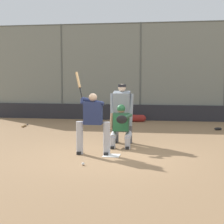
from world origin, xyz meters
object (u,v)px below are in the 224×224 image
batter_at_plate (93,121)px  equipment_bag_dugout_side (132,118)px  spare_bat_by_padding (109,125)px  catcher_behind_plate (121,125)px  fielding_glove_on_dirt (218,129)px  baseball_loose (83,164)px  spare_bat_near_backstop (24,126)px  umpire_home (122,111)px

batter_at_plate → equipment_bag_dugout_side: (-0.21, -7.42, -0.72)m
spare_bat_by_padding → equipment_bag_dugout_side: equipment_bag_dugout_side is taller
catcher_behind_plate → fielding_glove_on_dirt: size_ratio=4.33×
baseball_loose → catcher_behind_plate: bearing=-103.2°
spare_bat_near_backstop → fielding_glove_on_dirt: bearing=86.8°
fielding_glove_on_dirt → equipment_bag_dugout_side: (3.58, -2.18, 0.11)m
umpire_home → spare_bat_near_backstop: bearing=-34.6°
spare_bat_by_padding → baseball_loose: size_ratio=9.58×
baseball_loose → spare_bat_by_padding: bearing=-85.1°
equipment_bag_dugout_side → spare_bat_near_backstop: bearing=30.3°
umpire_home → spare_bat_by_padding: umpire_home is taller
spare_bat_near_backstop → spare_bat_by_padding: (-3.44, -0.76, 0.00)m
spare_bat_near_backstop → baseball_loose: (-4.04, 6.23, 0.00)m
catcher_behind_plate → baseball_loose: 2.48m
batter_at_plate → spare_bat_by_padding: size_ratio=3.09×
catcher_behind_plate → spare_bat_by_padding: size_ratio=1.77×
fielding_glove_on_dirt → spare_bat_near_backstop: bearing=2.0°
fielding_glove_on_dirt → baseball_loose: bearing=60.0°
baseball_loose → spare_bat_near_backstop: bearing=-57.1°
spare_bat_near_backstop → baseball_loose: bearing=27.8°
catcher_behind_plate → spare_bat_near_backstop: (4.59, -3.89, -0.62)m
catcher_behind_plate → spare_bat_by_padding: 4.83m
umpire_home → spare_bat_by_padding: 4.19m
spare_bat_near_backstop → equipment_bag_dugout_side: equipment_bag_dugout_side is taller
umpire_home → baseball_loose: (0.48, 3.06, -0.95)m
fielding_glove_on_dirt → catcher_behind_plate: bearing=52.5°
umpire_home → baseball_loose: size_ratio=24.73×
catcher_behind_plate → baseball_loose: catcher_behind_plate is taller
spare_bat_by_padding → fielding_glove_on_dirt: bearing=-130.4°
batter_at_plate → fielding_glove_on_dirt: bearing=-126.6°
catcher_behind_plate → equipment_bag_dugout_side: bearing=-88.5°
umpire_home → spare_bat_near_backstop: size_ratio=2.26×
spare_bat_near_backstop → spare_bat_by_padding: size_ratio=1.14×
batter_at_plate → spare_bat_near_backstop: bearing=-51.9°
batter_at_plate → fielding_glove_on_dirt: 6.52m
fielding_glove_on_dirt → equipment_bag_dugout_side: equipment_bag_dugout_side is taller
fielding_glove_on_dirt → equipment_bag_dugout_side: 4.20m
batter_at_plate → catcher_behind_plate: bearing=-119.6°
umpire_home → spare_bat_by_padding: bearing=-74.2°
equipment_bag_dugout_side → umpire_home: bearing=93.2°
equipment_bag_dugout_side → spare_bat_by_padding: bearing=65.6°
umpire_home → baseball_loose: bearing=81.5°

